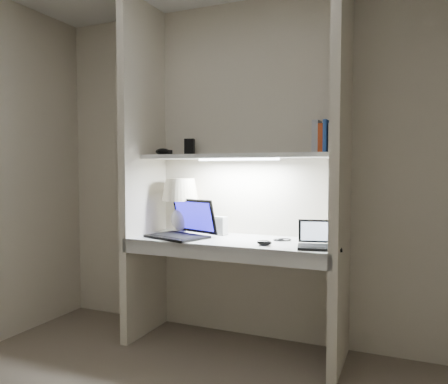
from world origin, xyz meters
The scene contains 17 objects.
back_wall centered at (0.00, 1.50, 1.25)m, with size 3.20×0.01×2.50m, color beige.
alcove_panel_left centered at (-0.73, 1.23, 1.25)m, with size 0.06×0.55×2.50m, color beige.
alcove_panel_right centered at (0.73, 1.23, 1.25)m, with size 0.06×0.55×2.50m, color beige.
desk centered at (0.00, 1.23, 0.75)m, with size 1.40×0.55×0.04m, color white.
desk_apron centered at (0.00, 0.96, 0.72)m, with size 1.46×0.03×0.10m, color silver.
shelf centered at (0.00, 1.32, 1.35)m, with size 1.40×0.36×0.03m, color silver.
strip_light centered at (0.00, 1.32, 1.33)m, with size 0.60×0.04×0.01m, color white.
table_lamp centered at (-0.49, 1.37, 1.05)m, with size 0.29×0.29×0.42m.
laptop_main centered at (-0.37, 1.19, 0.83)m, with size 0.50×0.46×0.27m.
laptop_netbook centered at (0.62, 1.13, 0.81)m, with size 0.30×0.28×0.17m.
speaker centered at (-0.16, 1.37, 0.84)m, with size 0.10×0.07×0.14m, color silver.
mouse centered at (0.28, 1.07, 0.79)m, with size 0.10×0.06×0.04m, color black.
cable_coil centered at (0.34, 1.31, 0.78)m, with size 0.10×0.10×0.01m, color black.
sticky_note centered at (-0.38, 1.18, 0.77)m, with size 0.06×0.06×0.00m, color gold.
book_row centered at (0.62, 1.41, 1.47)m, with size 0.21×0.15×0.22m.
shelf_box centered at (-0.44, 1.41, 1.43)m, with size 0.07×0.05×0.13m, color black.
shelf_gadget centered at (-0.61, 1.31, 1.39)m, with size 0.12×0.08×0.05m, color black.
Camera 1 is at (1.13, -1.57, 1.26)m, focal length 35.00 mm.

